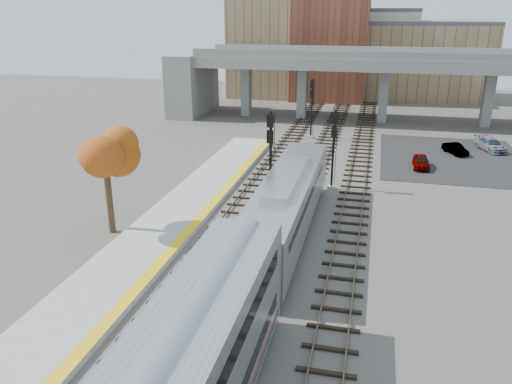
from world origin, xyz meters
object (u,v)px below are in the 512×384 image
at_px(car_b, 455,149).
at_px(signal_mast_mid, 333,153).
at_px(signal_mast_near, 270,161).
at_px(car_a, 421,162).
at_px(tree, 104,153).
at_px(signal_mast_far, 311,110).
at_px(car_c, 491,145).
at_px(locomotive, 287,203).

bearing_deg(car_b, signal_mast_mid, -155.26).
distance_m(signal_mast_near, signal_mast_mid, 6.84).
xyz_separation_m(signal_mast_mid, car_b, (11.53, 13.97, -2.58)).
bearing_deg(car_a, tree, -136.27).
xyz_separation_m(tree, car_a, (21.25, 20.18, -4.89)).
xyz_separation_m(signal_mast_near, signal_mast_far, (0.00, 22.93, -0.34)).
bearing_deg(signal_mast_far, car_b, -12.66).
distance_m(signal_mast_near, car_c, 29.40).
height_order(signal_mast_far, car_c, signal_mast_far).
bearing_deg(signal_mast_near, signal_mast_mid, 53.02).
bearing_deg(tree, signal_mast_far, 72.33).
relative_size(locomotive, car_b, 5.69).
bearing_deg(car_b, signal_mast_near, -154.57).
bearing_deg(signal_mast_near, car_c, 48.25).
relative_size(signal_mast_near, signal_mast_mid, 1.12).
height_order(signal_mast_mid, tree, tree).
bearing_deg(car_c, signal_mast_mid, -152.99).
distance_m(signal_mast_near, car_a, 18.16).
bearing_deg(signal_mast_far, signal_mast_mid, -76.80).
relative_size(signal_mast_far, tree, 0.92).
bearing_deg(signal_mast_far, tree, -107.67).
relative_size(locomotive, tree, 2.55).
height_order(locomotive, signal_mast_far, signal_mast_far).
bearing_deg(signal_mast_mid, signal_mast_far, 103.20).
bearing_deg(car_a, locomotive, -118.26).
height_order(signal_mast_near, tree, tree).
bearing_deg(signal_mast_mid, car_b, 50.48).
bearing_deg(car_a, car_b, 57.51).
bearing_deg(locomotive, tree, -168.81).
xyz_separation_m(car_a, car_b, (3.82, 5.96, -0.06)).
xyz_separation_m(signal_mast_far, car_a, (11.80, -9.47, -2.73)).
height_order(car_a, car_c, car_c).
bearing_deg(car_c, car_b, -167.84).
bearing_deg(tree, signal_mast_mid, 41.92).
bearing_deg(signal_mast_near, car_a, 48.76).
height_order(locomotive, signal_mast_mid, signal_mast_mid).
xyz_separation_m(signal_mast_near, car_a, (11.80, 13.46, -3.07)).
xyz_separation_m(tree, car_b, (25.07, 26.13, -4.95)).
distance_m(signal_mast_far, tree, 31.19).
bearing_deg(signal_mast_far, car_c, -3.26).
distance_m(locomotive, car_c, 31.52).
bearing_deg(tree, car_b, 46.19).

